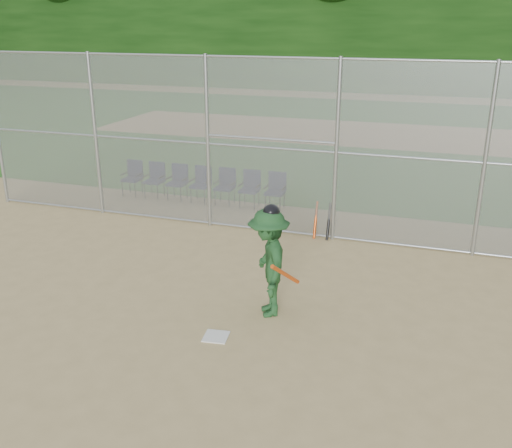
% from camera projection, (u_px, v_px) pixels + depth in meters
% --- Properties ---
extents(ground, '(100.00, 100.00, 0.00)m').
position_uv_depth(ground, '(205.00, 343.00, 8.79)').
color(ground, tan).
rests_on(ground, ground).
extents(grass_strip, '(100.00, 100.00, 0.00)m').
position_uv_depth(grass_strip, '(367.00, 134.00, 24.87)').
color(grass_strip, '#235C1B').
rests_on(grass_strip, ground).
extents(dirt_patch_far, '(24.00, 24.00, 0.00)m').
position_uv_depth(dirt_patch_far, '(367.00, 134.00, 24.87)').
color(dirt_patch_far, tan).
rests_on(dirt_patch_far, ground).
extents(backstop_fence, '(16.09, 0.09, 4.00)m').
position_uv_depth(backstop_fence, '(292.00, 146.00, 12.56)').
color(backstop_fence, gray).
rests_on(backstop_fence, ground).
extents(treeline, '(81.00, 60.00, 11.00)m').
position_uv_depth(treeline, '(382.00, 0.00, 24.80)').
color(treeline, black).
rests_on(treeline, ground).
extents(home_plate, '(0.42, 0.42, 0.02)m').
position_uv_depth(home_plate, '(216.00, 336.00, 8.95)').
color(home_plate, silver).
rests_on(home_plate, ground).
extents(batter_at_plate, '(1.13, 1.44, 1.94)m').
position_uv_depth(batter_at_plate, '(269.00, 262.00, 9.38)').
color(batter_at_plate, '#1C4721').
rests_on(batter_at_plate, ground).
extents(spare_bats, '(0.36, 0.33, 0.83)m').
position_uv_depth(spare_bats, '(322.00, 221.00, 12.89)').
color(spare_bats, '#D84C14').
rests_on(spare_bats, ground).
extents(chair_0, '(0.54, 0.52, 0.96)m').
position_uv_depth(chair_0, '(132.00, 178.00, 16.06)').
color(chair_0, '#10183E').
rests_on(chair_0, ground).
extents(chair_1, '(0.54, 0.52, 0.96)m').
position_uv_depth(chair_1, '(154.00, 181.00, 15.85)').
color(chair_1, '#10183E').
rests_on(chair_1, ground).
extents(chair_2, '(0.54, 0.52, 0.96)m').
position_uv_depth(chair_2, '(177.00, 183.00, 15.64)').
color(chair_2, '#10183E').
rests_on(chair_2, ground).
extents(chair_3, '(0.54, 0.52, 0.96)m').
position_uv_depth(chair_3, '(200.00, 185.00, 15.44)').
color(chair_3, '#10183E').
rests_on(chair_3, ground).
extents(chair_4, '(0.54, 0.52, 0.96)m').
position_uv_depth(chair_4, '(225.00, 187.00, 15.23)').
color(chair_4, '#10183E').
rests_on(chair_4, ground).
extents(chair_5, '(0.54, 0.52, 0.96)m').
position_uv_depth(chair_5, '(249.00, 189.00, 15.02)').
color(chair_5, '#10183E').
rests_on(chair_5, ground).
extents(chair_6, '(0.54, 0.52, 0.96)m').
position_uv_depth(chair_6, '(275.00, 192.00, 14.81)').
color(chair_6, '#10183E').
rests_on(chair_6, ground).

